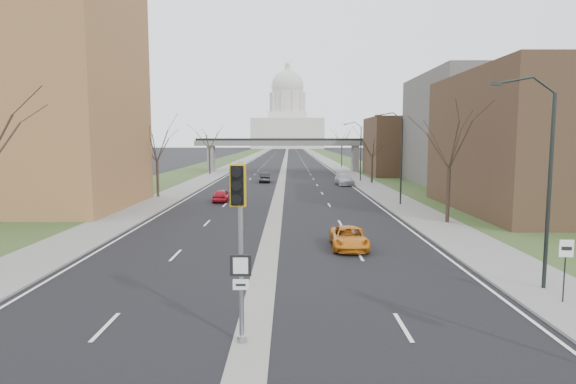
{
  "coord_description": "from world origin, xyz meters",
  "views": [
    {
      "loc": [
        1.18,
        -13.52,
        6.29
      ],
      "look_at": [
        1.12,
        10.74,
        3.62
      ],
      "focal_mm": 30.0,
      "sensor_mm": 36.0,
      "label": 1
    }
  ],
  "objects_px": {
    "speed_limit_sign": "(565,259)",
    "car_left_far": "(265,177)",
    "signal_pole_median": "(239,220)",
    "car_left_near": "(222,195)",
    "car_right_near": "(349,238)",
    "car_right_mid": "(344,180)"
  },
  "relations": [
    {
      "from": "car_right_near",
      "to": "car_left_far",
      "type": "bearing_deg",
      "value": 100.79
    },
    {
      "from": "speed_limit_sign",
      "to": "car_left_near",
      "type": "xyz_separation_m",
      "value": [
        -17.28,
        30.41,
        -1.14
      ]
    },
    {
      "from": "signal_pole_median",
      "to": "car_right_near",
      "type": "xyz_separation_m",
      "value": [
        4.94,
        13.34,
        -3.3
      ]
    },
    {
      "from": "car_left_near",
      "to": "car_left_far",
      "type": "distance_m",
      "value": 22.21
    },
    {
      "from": "speed_limit_sign",
      "to": "car_right_mid",
      "type": "height_order",
      "value": "speed_limit_sign"
    },
    {
      "from": "speed_limit_sign",
      "to": "car_right_mid",
      "type": "bearing_deg",
      "value": 98.43
    },
    {
      "from": "signal_pole_median",
      "to": "car_right_mid",
      "type": "bearing_deg",
      "value": 81.44
    },
    {
      "from": "speed_limit_sign",
      "to": "car_left_near",
      "type": "height_order",
      "value": "speed_limit_sign"
    },
    {
      "from": "signal_pole_median",
      "to": "speed_limit_sign",
      "type": "relative_size",
      "value": 2.33
    },
    {
      "from": "signal_pole_median",
      "to": "car_right_mid",
      "type": "distance_m",
      "value": 52.74
    },
    {
      "from": "signal_pole_median",
      "to": "car_left_near",
      "type": "distance_m",
      "value": 34.76
    },
    {
      "from": "car_left_far",
      "to": "car_left_near",
      "type": "bearing_deg",
      "value": 80.24
    },
    {
      "from": "signal_pole_median",
      "to": "car_right_near",
      "type": "distance_m",
      "value": 14.6
    },
    {
      "from": "speed_limit_sign",
      "to": "car_right_near",
      "type": "distance_m",
      "value": 11.9
    },
    {
      "from": "signal_pole_median",
      "to": "car_right_near",
      "type": "height_order",
      "value": "signal_pole_median"
    },
    {
      "from": "car_right_near",
      "to": "car_left_near",
      "type": "bearing_deg",
      "value": 117.74
    },
    {
      "from": "car_left_far",
      "to": "car_right_mid",
      "type": "height_order",
      "value": "car_right_mid"
    },
    {
      "from": "car_left_near",
      "to": "car_right_near",
      "type": "xyz_separation_m",
      "value": [
        10.3,
        -20.84,
        -0.02
      ]
    },
    {
      "from": "speed_limit_sign",
      "to": "car_left_far",
      "type": "relative_size",
      "value": 0.55
    },
    {
      "from": "speed_limit_sign",
      "to": "car_left_near",
      "type": "distance_m",
      "value": 34.99
    },
    {
      "from": "car_left_far",
      "to": "car_right_mid",
      "type": "relative_size",
      "value": 0.84
    },
    {
      "from": "car_left_near",
      "to": "car_left_far",
      "type": "xyz_separation_m",
      "value": [
        3.25,
        21.97,
        0.08
      ]
    }
  ]
}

